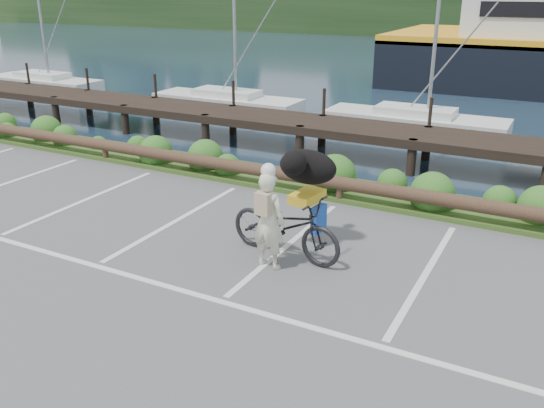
{
  "coord_description": "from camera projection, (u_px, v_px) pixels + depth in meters",
  "views": [
    {
      "loc": [
        4.36,
        -6.95,
        4.62
      ],
      "look_at": [
        0.05,
        1.21,
        1.1
      ],
      "focal_mm": 38.0,
      "sensor_mm": 36.0,
      "label": 1
    }
  ],
  "objects": [
    {
      "name": "log_rail",
      "position": [
        339.0,
        202.0,
        13.09
      ],
      "size": [
        32.0,
        0.3,
        0.6
      ],
      "primitive_type": null,
      "color": "#443021",
      "rests_on": "ground"
    },
    {
      "name": "vegetation_strip",
      "position": [
        350.0,
        191.0,
        13.65
      ],
      "size": [
        34.0,
        1.6,
        0.1
      ],
      "primitive_type": "cube",
      "color": "#3D5B21",
      "rests_on": "ground"
    },
    {
      "name": "cyclist",
      "position": [
        268.0,
        220.0,
        9.79
      ],
      "size": [
        0.68,
        0.49,
        1.74
      ],
      "primitive_type": "imported",
      "rotation": [
        0.0,
        0.0,
        3.02
      ],
      "color": "beige",
      "rests_on": "ground"
    },
    {
      "name": "dog",
      "position": [
        308.0,
        167.0,
        10.52
      ],
      "size": [
        0.68,
        1.18,
        0.65
      ],
      "primitive_type": "ellipsoid",
      "rotation": [
        0.0,
        0.0,
        1.45
      ],
      "color": "black",
      "rests_on": "bicycle"
    },
    {
      "name": "bicycle",
      "position": [
        285.0,
        225.0,
        10.29
      ],
      "size": [
        2.34,
        1.06,
        1.19
      ],
      "primitive_type": "imported",
      "rotation": [
        0.0,
        0.0,
        1.45
      ],
      "color": "black",
      "rests_on": "ground"
    },
    {
      "name": "ground",
      "position": [
        234.0,
        291.0,
        9.29
      ],
      "size": [
        72.0,
        72.0,
        0.0
      ],
      "primitive_type": "plane",
      "color": "#4E4E50"
    }
  ]
}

